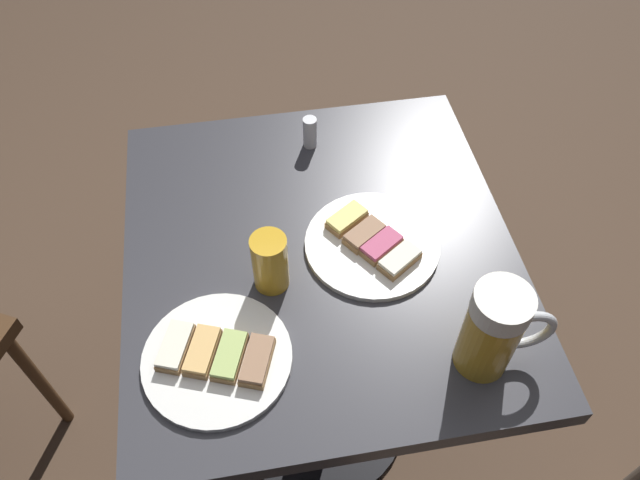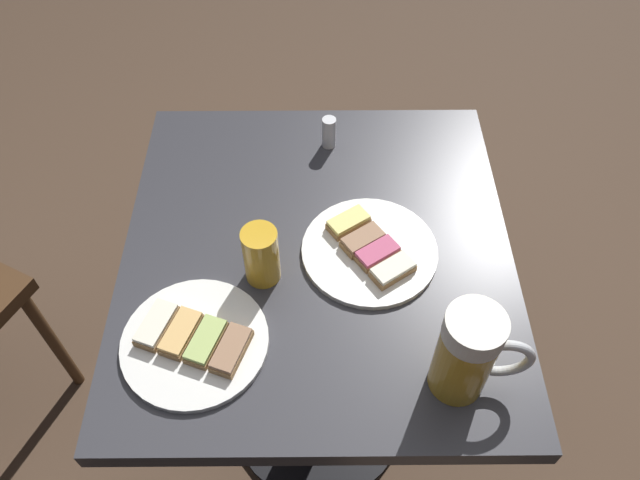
{
  "view_description": "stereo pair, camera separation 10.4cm",
  "coord_description": "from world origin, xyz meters",
  "px_view_note": "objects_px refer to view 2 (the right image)",
  "views": [
    {
      "loc": [
        0.11,
        0.64,
        1.55
      ],
      "look_at": [
        0.0,
        0.0,
        0.74
      ],
      "focal_mm": 34.75,
      "sensor_mm": 36.0,
      "label": 1
    },
    {
      "loc": [
        0.0,
        0.65,
        1.55
      ],
      "look_at": [
        0.0,
        0.0,
        0.74
      ],
      "focal_mm": 34.75,
      "sensor_mm": 36.0,
      "label": 2
    }
  ],
  "objects_px": {
    "beer_mug": "(472,354)",
    "salt_shaker": "(331,132)",
    "plate_near": "(372,249)",
    "plate_far": "(197,340)",
    "beer_glass_small": "(264,255)"
  },
  "relations": [
    {
      "from": "plate_near",
      "to": "beer_mug",
      "type": "xyz_separation_m",
      "value": [
        -0.12,
        0.24,
        0.07
      ]
    },
    {
      "from": "plate_near",
      "to": "salt_shaker",
      "type": "height_order",
      "value": "salt_shaker"
    },
    {
      "from": "plate_far",
      "to": "plate_near",
      "type": "bearing_deg",
      "value": -147.91
    },
    {
      "from": "plate_far",
      "to": "salt_shaker",
      "type": "relative_size",
      "value": 3.48
    },
    {
      "from": "beer_mug",
      "to": "salt_shaker",
      "type": "distance_m",
      "value": 0.54
    },
    {
      "from": "plate_far",
      "to": "salt_shaker",
      "type": "bearing_deg",
      "value": -115.6
    },
    {
      "from": "plate_near",
      "to": "salt_shaker",
      "type": "bearing_deg",
      "value": -76.35
    },
    {
      "from": "beer_glass_small",
      "to": "beer_mug",
      "type": "bearing_deg",
      "value": 146.86
    },
    {
      "from": "beer_mug",
      "to": "salt_shaker",
      "type": "relative_size",
      "value": 2.61
    },
    {
      "from": "plate_near",
      "to": "plate_far",
      "type": "xyz_separation_m",
      "value": [
        0.27,
        0.17,
        0.0
      ]
    },
    {
      "from": "salt_shaker",
      "to": "plate_near",
      "type": "bearing_deg",
      "value": 103.65
    },
    {
      "from": "plate_near",
      "to": "beer_glass_small",
      "type": "xyz_separation_m",
      "value": [
        0.18,
        0.04,
        0.04
      ]
    },
    {
      "from": "beer_mug",
      "to": "beer_glass_small",
      "type": "distance_m",
      "value": 0.35
    },
    {
      "from": "salt_shaker",
      "to": "beer_mug",
      "type": "bearing_deg",
      "value": 109.81
    },
    {
      "from": "plate_near",
      "to": "plate_far",
      "type": "distance_m",
      "value": 0.32
    }
  ]
}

